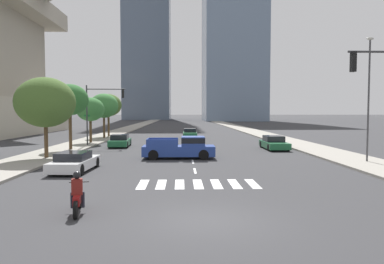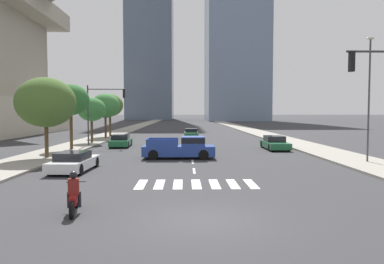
{
  "view_description": "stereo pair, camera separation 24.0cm",
  "coord_description": "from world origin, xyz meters",
  "px_view_note": "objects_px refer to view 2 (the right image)",
  "views": [
    {
      "loc": [
        -0.82,
        -11.64,
        3.55
      ],
      "look_at": [
        0.0,
        15.99,
        2.0
      ],
      "focal_mm": 34.02,
      "sensor_mm": 36.0,
      "label": 1
    },
    {
      "loc": [
        -0.58,
        -11.64,
        3.55
      ],
      "look_at": [
        0.0,
        15.99,
        2.0
      ],
      "focal_mm": 34.02,
      "sensor_mm": 36.0,
      "label": 2
    }
  ],
  "objects_px": {
    "street_lamp_east": "(369,91)",
    "street_tree_fifth": "(110,105)",
    "sedan_green_1": "(191,134)",
    "sedan_green_2": "(121,141)",
    "sedan_white_0": "(74,162)",
    "street_tree_third": "(92,109)",
    "traffic_signal_far": "(102,104)",
    "street_tree_second": "(71,100)",
    "pickup_truck": "(182,148)",
    "motorcycle_lead": "(74,197)",
    "street_tree_nearest": "(46,102)",
    "sedan_green_3": "(275,143)",
    "street_tree_fourth": "(105,106)"
  },
  "relations": [
    {
      "from": "sedan_white_0",
      "to": "street_tree_third",
      "type": "bearing_deg",
      "value": 13.83
    },
    {
      "from": "sedan_green_3",
      "to": "street_tree_nearest",
      "type": "distance_m",
      "value": 20.31
    },
    {
      "from": "street_tree_third",
      "to": "street_tree_fifth",
      "type": "distance_m",
      "value": 9.98
    },
    {
      "from": "sedan_green_3",
      "to": "street_tree_third",
      "type": "xyz_separation_m",
      "value": [
        -18.78,
        6.44,
        3.2
      ]
    },
    {
      "from": "sedan_green_2",
      "to": "street_tree_fourth",
      "type": "bearing_deg",
      "value": 17.81
    },
    {
      "from": "traffic_signal_far",
      "to": "street_lamp_east",
      "type": "distance_m",
      "value": 24.65
    },
    {
      "from": "sedan_green_1",
      "to": "sedan_green_2",
      "type": "distance_m",
      "value": 12.9
    },
    {
      "from": "sedan_green_3",
      "to": "street_tree_third",
      "type": "bearing_deg",
      "value": -108.59
    },
    {
      "from": "motorcycle_lead",
      "to": "sedan_green_3",
      "type": "distance_m",
      "value": 24.65
    },
    {
      "from": "street_lamp_east",
      "to": "street_tree_second",
      "type": "relative_size",
      "value": 1.43
    },
    {
      "from": "motorcycle_lead",
      "to": "traffic_signal_far",
      "type": "bearing_deg",
      "value": -0.06
    },
    {
      "from": "motorcycle_lead",
      "to": "sedan_white_0",
      "type": "distance_m",
      "value": 9.51
    },
    {
      "from": "sedan_white_0",
      "to": "street_tree_fifth",
      "type": "relative_size",
      "value": 0.8
    },
    {
      "from": "traffic_signal_far",
      "to": "street_tree_third",
      "type": "relative_size",
      "value": 1.23
    },
    {
      "from": "sedan_green_2",
      "to": "traffic_signal_far",
      "type": "xyz_separation_m",
      "value": [
        -2.0,
        0.56,
        3.71
      ]
    },
    {
      "from": "sedan_white_0",
      "to": "sedan_green_3",
      "type": "height_order",
      "value": "sedan_green_3"
    },
    {
      "from": "street_tree_third",
      "to": "sedan_green_1",
      "type": "bearing_deg",
      "value": 32.27
    },
    {
      "from": "motorcycle_lead",
      "to": "street_tree_fifth",
      "type": "xyz_separation_m",
      "value": [
        -6.4,
        37.71,
        3.84
      ]
    },
    {
      "from": "motorcycle_lead",
      "to": "street_lamp_east",
      "type": "height_order",
      "value": "street_lamp_east"
    },
    {
      "from": "street_tree_third",
      "to": "street_lamp_east",
      "type": "bearing_deg",
      "value": -35.0
    },
    {
      "from": "sedan_green_2",
      "to": "street_tree_second",
      "type": "bearing_deg",
      "value": 132.42
    },
    {
      "from": "sedan_green_3",
      "to": "street_tree_fifth",
      "type": "height_order",
      "value": "street_tree_fifth"
    },
    {
      "from": "pickup_truck",
      "to": "street_tree_nearest",
      "type": "bearing_deg",
      "value": -178.18
    },
    {
      "from": "sedan_green_2",
      "to": "street_tree_fourth",
      "type": "xyz_separation_m",
      "value": [
        -3.82,
        10.61,
        3.72
      ]
    },
    {
      "from": "motorcycle_lead",
      "to": "street_tree_third",
      "type": "height_order",
      "value": "street_tree_third"
    },
    {
      "from": "street_tree_second",
      "to": "street_tree_fourth",
      "type": "xyz_separation_m",
      "value": [
        0.0,
        14.35,
        -0.3
      ]
    },
    {
      "from": "motorcycle_lead",
      "to": "street_lamp_east",
      "type": "bearing_deg",
      "value": -64.77
    },
    {
      "from": "street_tree_third",
      "to": "street_tree_fifth",
      "type": "xyz_separation_m",
      "value": [
        0.0,
        9.96,
        0.64
      ]
    },
    {
      "from": "pickup_truck",
      "to": "street_tree_third",
      "type": "distance_m",
      "value": 16.71
    },
    {
      "from": "motorcycle_lead",
      "to": "street_tree_second",
      "type": "height_order",
      "value": "street_tree_second"
    },
    {
      "from": "street_tree_nearest",
      "to": "street_tree_fifth",
      "type": "height_order",
      "value": "street_tree_nearest"
    },
    {
      "from": "street_tree_second",
      "to": "street_tree_fifth",
      "type": "distance_m",
      "value": 17.27
    },
    {
      "from": "pickup_truck",
      "to": "sedan_white_0",
      "type": "relative_size",
      "value": 1.17
    },
    {
      "from": "traffic_signal_far",
      "to": "sedan_white_0",
      "type": "bearing_deg",
      "value": -83.34
    },
    {
      "from": "street_lamp_east",
      "to": "street_tree_fifth",
      "type": "height_order",
      "value": "street_lamp_east"
    },
    {
      "from": "sedan_white_0",
      "to": "street_lamp_east",
      "type": "bearing_deg",
      "value": -79.2
    },
    {
      "from": "motorcycle_lead",
      "to": "street_tree_fifth",
      "type": "distance_m",
      "value": 38.44
    },
    {
      "from": "sedan_white_0",
      "to": "street_tree_third",
      "type": "height_order",
      "value": "street_tree_third"
    },
    {
      "from": "sedan_white_0",
      "to": "street_tree_second",
      "type": "height_order",
      "value": "street_tree_second"
    },
    {
      "from": "street_tree_fifth",
      "to": "traffic_signal_far",
      "type": "bearing_deg",
      "value": -82.02
    },
    {
      "from": "sedan_white_0",
      "to": "sedan_green_1",
      "type": "distance_m",
      "value": 26.76
    },
    {
      "from": "street_tree_fourth",
      "to": "sedan_green_2",
      "type": "bearing_deg",
      "value": -70.19
    },
    {
      "from": "sedan_white_0",
      "to": "sedan_green_3",
      "type": "distance_m",
      "value": 19.45
    },
    {
      "from": "street_tree_nearest",
      "to": "street_tree_fifth",
      "type": "bearing_deg",
      "value": 90.0
    },
    {
      "from": "pickup_truck",
      "to": "street_tree_third",
      "type": "bearing_deg",
      "value": 128.23
    },
    {
      "from": "sedan_green_3",
      "to": "street_tree_third",
      "type": "relative_size",
      "value": 0.97
    },
    {
      "from": "pickup_truck",
      "to": "traffic_signal_far",
      "type": "bearing_deg",
      "value": 130.04
    },
    {
      "from": "sedan_white_0",
      "to": "street_lamp_east",
      "type": "height_order",
      "value": "street_lamp_east"
    },
    {
      "from": "sedan_green_2",
      "to": "street_tree_second",
      "type": "relative_size",
      "value": 0.75
    },
    {
      "from": "street_tree_second",
      "to": "street_tree_fourth",
      "type": "height_order",
      "value": "street_tree_second"
    }
  ]
}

